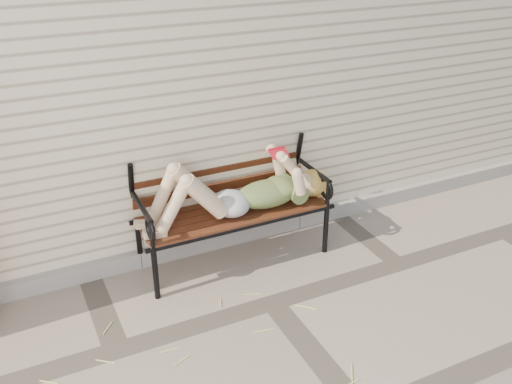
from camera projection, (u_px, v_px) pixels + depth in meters
ground at (273, 303)px, 4.55m from camera, size 80.00×80.00×0.00m
house_wall at (150, 40)px, 6.28m from camera, size 8.00×4.00×3.00m
foundation_strip at (225, 237)px, 5.29m from camera, size 8.00×0.10×0.15m
garden_bench at (229, 189)px, 4.90m from camera, size 1.79×0.71×1.16m
reading_woman at (237, 192)px, 4.78m from camera, size 1.69×0.38×0.53m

